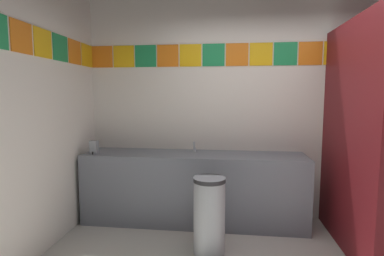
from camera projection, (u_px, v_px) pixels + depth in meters
The scene contains 6 objects.
wall_back at pixel (271, 102), 3.69m from camera, with size 4.58×0.09×2.88m.
vanity_counter at pixel (194, 188), 3.60m from camera, with size 2.62×0.56×0.84m.
faucet_center at pixel (194, 148), 3.64m from camera, with size 0.04×0.10×0.14m.
soap_dispenser at pixel (94, 147), 3.53m from camera, with size 0.09×0.09×0.16m.
stall_divider at pixel (378, 141), 2.65m from camera, with size 0.92×1.40×2.25m.
trash_bin at pixel (209, 215), 2.89m from camera, with size 0.31×0.31×0.75m.
Camera 1 is at (-0.52, -2.13, 1.53)m, focal length 28.01 mm.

